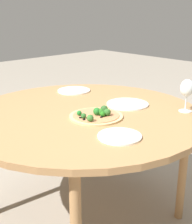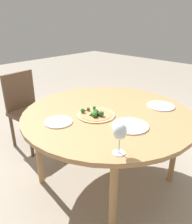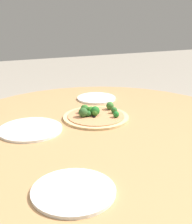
% 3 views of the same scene
% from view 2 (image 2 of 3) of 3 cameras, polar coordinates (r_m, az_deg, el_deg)
% --- Properties ---
extents(ground_plane, '(12.00, 12.00, 0.00)m').
position_cam_2_polar(ground_plane, '(2.15, 2.64, -17.51)').
color(ground_plane, gray).
extents(dining_table, '(1.37, 1.37, 0.71)m').
position_cam_2_polar(dining_table, '(1.79, 3.03, -1.47)').
color(dining_table, '#A87A4C').
rests_on(dining_table, ground_plane).
extents(chair, '(0.44, 0.44, 0.85)m').
position_cam_2_polar(chair, '(2.60, -17.45, 1.08)').
color(chair, brown).
rests_on(chair, ground_plane).
extents(pizza, '(0.29, 0.29, 0.06)m').
position_cam_2_polar(pizza, '(1.69, -0.10, -0.56)').
color(pizza, tan).
rests_on(pizza, dining_table).
extents(wine_glass, '(0.08, 0.08, 0.19)m').
position_cam_2_polar(wine_glass, '(1.19, 6.23, -5.27)').
color(wine_glass, silver).
rests_on(wine_glass, dining_table).
extents(plate_near, '(0.20, 0.20, 0.01)m').
position_cam_2_polar(plate_near, '(1.61, -9.78, -2.56)').
color(plate_near, white).
rests_on(plate_near, dining_table).
extents(plate_far, '(0.23, 0.23, 0.01)m').
position_cam_2_polar(plate_far, '(1.94, 16.56, 1.52)').
color(plate_far, white).
rests_on(plate_far, dining_table).
extents(plate_side, '(0.26, 0.26, 0.01)m').
position_cam_2_polar(plate_side, '(1.55, 8.92, -3.57)').
color(plate_side, white).
rests_on(plate_side, dining_table).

